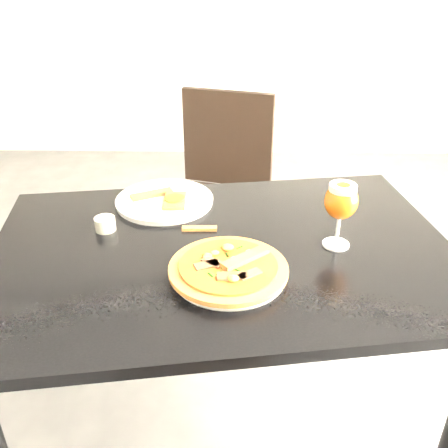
{
  "coord_description": "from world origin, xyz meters",
  "views": [
    {
      "loc": [
        -0.09,
        -0.77,
        1.44
      ],
      "look_at": [
        -0.11,
        0.32,
        0.83
      ],
      "focal_mm": 40.0,
      "sensor_mm": 36.0,
      "label": 1
    }
  ],
  "objects_px": {
    "beer_glass": "(341,201)",
    "dining_table": "(224,276)",
    "pizza": "(229,267)",
    "chair_far": "(219,192)"
  },
  "relations": [
    {
      "from": "dining_table",
      "to": "pizza",
      "type": "distance_m",
      "value": 0.17
    },
    {
      "from": "dining_table",
      "to": "pizza",
      "type": "xyz_separation_m",
      "value": [
        0.01,
        -0.13,
        0.11
      ]
    },
    {
      "from": "dining_table",
      "to": "beer_glass",
      "type": "bearing_deg",
      "value": -5.03
    },
    {
      "from": "dining_table",
      "to": "beer_glass",
      "type": "distance_m",
      "value": 0.37
    },
    {
      "from": "dining_table",
      "to": "chair_far",
      "type": "relative_size",
      "value": 1.43
    },
    {
      "from": "dining_table",
      "to": "chair_far",
      "type": "distance_m",
      "value": 0.88
    },
    {
      "from": "beer_glass",
      "to": "dining_table",
      "type": "bearing_deg",
      "value": -176.48
    },
    {
      "from": "chair_far",
      "to": "beer_glass",
      "type": "distance_m",
      "value": 0.98
    },
    {
      "from": "dining_table",
      "to": "pizza",
      "type": "height_order",
      "value": "pizza"
    },
    {
      "from": "chair_far",
      "to": "pizza",
      "type": "distance_m",
      "value": 1.02
    }
  ]
}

